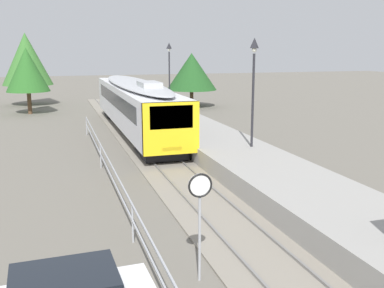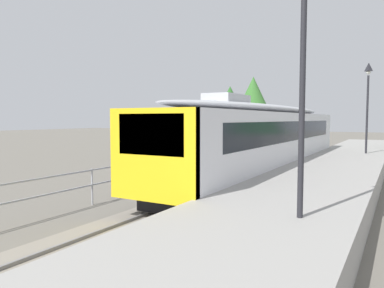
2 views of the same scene
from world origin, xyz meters
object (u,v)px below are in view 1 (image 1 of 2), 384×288
(commuter_train, at_px, (135,102))
(platform_lamp_mid_platform, at_px, (254,72))
(speed_limit_sign, at_px, (200,200))
(platform_lamp_far_end, at_px, (169,63))

(commuter_train, xyz_separation_m, platform_lamp_mid_platform, (4.06, -10.14, 2.48))
(commuter_train, relative_size, speed_limit_sign, 7.06)
(commuter_train, relative_size, platform_lamp_mid_platform, 3.70)
(platform_lamp_mid_platform, relative_size, platform_lamp_far_end, 1.00)
(platform_lamp_far_end, bearing_deg, platform_lamp_mid_platform, -90.00)
(commuter_train, height_order, platform_lamp_far_end, platform_lamp_far_end)
(commuter_train, distance_m, platform_lamp_far_end, 7.87)
(platform_lamp_mid_platform, bearing_deg, speed_limit_sign, -120.94)
(platform_lamp_far_end, bearing_deg, speed_limit_sign, -103.00)
(platform_lamp_mid_platform, xyz_separation_m, platform_lamp_far_end, (0.00, 16.40, 0.00))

